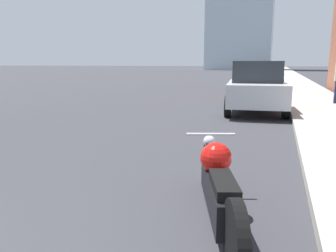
{
  "coord_description": "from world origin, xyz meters",
  "views": [
    {
      "loc": [
        3.67,
        -0.16,
        1.7
      ],
      "look_at": [
        1.76,
        5.51,
        0.55
      ],
      "focal_mm": 35.0,
      "sensor_mm": 36.0,
      "label": 1
    }
  ],
  "objects": [
    {
      "name": "sidewalk",
      "position": [
        5.29,
        40.0,
        0.07
      ],
      "size": [
        2.37,
        240.0,
        0.15
      ],
      "color": "#9E998E",
      "rests_on": "ground_plane"
    },
    {
      "name": "motorcycle",
      "position": [
        3.12,
        3.15,
        0.41
      ],
      "size": [
        1.0,
        2.46,
        0.83
      ],
      "rotation": [
        0.0,
        0.0,
        0.31
      ],
      "color": "black",
      "rests_on": "ground_plane"
    },
    {
      "name": "parked_car_silver",
      "position": [
        2.93,
        11.62,
        0.88
      ],
      "size": [
        2.27,
        4.2,
        1.77
      ],
      "rotation": [
        0.0,
        0.0,
        0.1
      ],
      "color": "#BCBCC1",
      "rests_on": "ground_plane"
    },
    {
      "name": "parked_car_blue",
      "position": [
        2.97,
        23.04,
        0.83
      ],
      "size": [
        2.1,
        4.18,
        1.68
      ],
      "rotation": [
        0.0,
        0.0,
        -0.1
      ],
      "color": "#1E3899",
      "rests_on": "ground_plane"
    }
  ]
}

